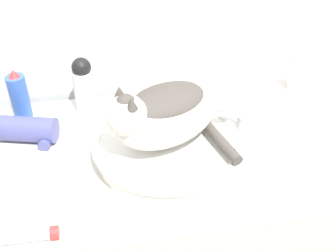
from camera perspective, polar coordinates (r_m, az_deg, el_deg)
name	(u,v)px	position (r m, az deg, el deg)	size (l,w,h in m)	color
vanity_counter	(174,246)	(1.48, 0.75, -15.93)	(1.01, 0.59, 0.87)	beige
sink_basin	(167,145)	(1.13, -0.12, -2.65)	(0.40, 0.40, 0.06)	silver
cat	(164,113)	(1.05, -0.61, 1.79)	(0.33, 0.28, 0.19)	silver
faucet	(242,116)	(1.19, 9.98, 1.39)	(0.13, 0.06, 0.13)	silver
deodorant_stick	(297,73)	(1.44, 17.08, 6.91)	(0.05, 0.05, 0.13)	silver
lotion_bottle_white	(84,85)	(1.29, -11.33, 5.41)	(0.06, 0.06, 0.18)	silver
spray_bottle_trigger	(19,96)	(1.32, -19.51, 3.86)	(0.05, 0.05, 0.16)	#335BB7
cream_tube	(23,237)	(0.99, -19.02, -13.99)	(0.16, 0.03, 0.03)	silver
hair_dryer	(29,130)	(1.24, -18.36, -0.49)	(0.19, 0.12, 0.07)	#474C8C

